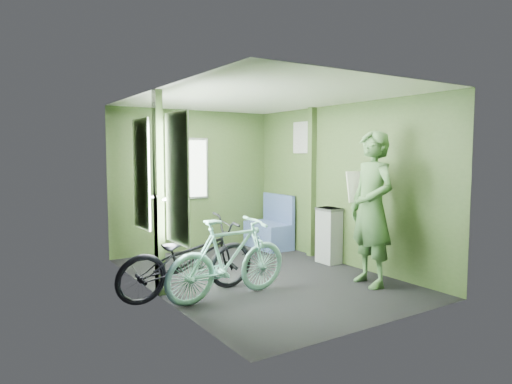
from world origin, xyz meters
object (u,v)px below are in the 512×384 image
bicycle_black (189,297)px  passenger (372,209)px  bicycle_mint (229,299)px  waste_box (329,235)px  bench_seat (270,232)px

bicycle_black → passenger: 2.38m
bicycle_mint → bicycle_black: bearing=43.5°
passenger → waste_box: passenger is taller
bench_seat → bicycle_black: bearing=-142.7°
bicycle_mint → passenger: 2.01m
passenger → bicycle_mint: bearing=-96.0°
bicycle_mint → bench_seat: bench_seat is taller
bicycle_mint → passenger: bearing=-108.1°
bicycle_black → passenger: bearing=-112.7°
waste_box → bench_seat: size_ratio=0.90×
bicycle_black → bench_seat: bench_seat is taller
waste_box → passenger: bearing=-106.4°
waste_box → bicycle_black: bearing=-171.6°
bicycle_black → bicycle_mint: 0.46m
bicycle_mint → passenger: (1.72, -0.45, 0.94)m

